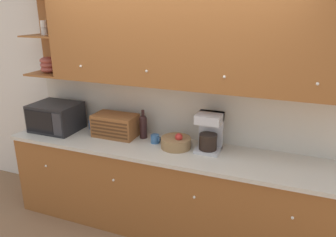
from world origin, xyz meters
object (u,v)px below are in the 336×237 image
at_px(mug, 92,124).
at_px(wine_bottle, 143,125).
at_px(microwave, 56,117).
at_px(mug_blue_second, 155,139).
at_px(fruit_basket, 176,142).
at_px(bread_box, 115,125).
at_px(coffee_maker, 209,132).

distance_m(mug, wine_bottle, 0.67).
xyz_separation_m(microwave, mug_blue_second, (1.21, 0.06, -0.11)).
relative_size(wine_bottle, fruit_basket, 1.04).
xyz_separation_m(mug_blue_second, fruit_basket, (0.24, -0.03, 0.01)).
distance_m(wine_bottle, fruit_basket, 0.44).
bearing_deg(bread_box, coffee_maker, 0.04).
height_order(mug_blue_second, fruit_basket, fruit_basket).
relative_size(bread_box, fruit_basket, 1.55).
relative_size(microwave, mug, 4.86).
xyz_separation_m(mug, wine_bottle, (0.67, -0.03, 0.09)).
bearing_deg(coffee_maker, microwave, -177.47).
relative_size(mug, bread_box, 0.23).
height_order(bread_box, fruit_basket, bread_box).
distance_m(mug, mug_blue_second, 0.85).
bearing_deg(microwave, wine_bottle, 7.75).
bearing_deg(mug_blue_second, coffee_maker, 2.21).
relative_size(fruit_basket, coffee_maker, 0.78).
xyz_separation_m(bread_box, fruit_basket, (0.72, -0.06, -0.07)).
bearing_deg(mug_blue_second, fruit_basket, -7.98).
bearing_deg(fruit_basket, coffee_maker, 9.82).
bearing_deg(mug, fruit_basket, -7.85).
bearing_deg(microwave, fruit_basket, 0.89).
distance_m(mug, fruit_basket, 1.10).
bearing_deg(wine_bottle, coffee_maker, -4.80).
bearing_deg(wine_bottle, mug, 177.28).
xyz_separation_m(wine_bottle, mug_blue_second, (0.18, -0.08, -0.10)).
bearing_deg(fruit_basket, mug, 172.15).
bearing_deg(microwave, mug, 25.37).
bearing_deg(fruit_basket, bread_box, 175.64).
xyz_separation_m(mug, fruit_basket, (1.09, -0.15, 0.00)).
bearing_deg(bread_box, mug, 165.37).
relative_size(mug, fruit_basket, 0.35).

